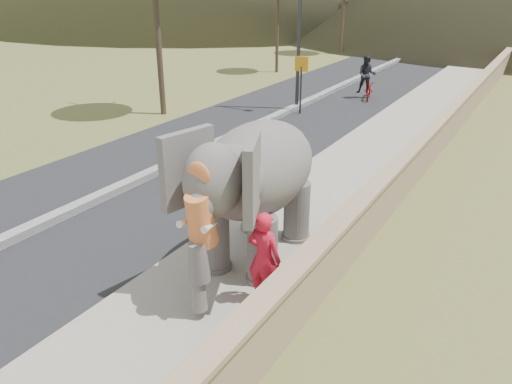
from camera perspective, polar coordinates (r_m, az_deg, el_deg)
road at (r=16.99m, az=-5.35°, el=4.84°), size 7.00×120.00×0.03m
median at (r=16.96m, az=-5.37°, el=5.15°), size 0.35×120.00×0.22m
walkway at (r=14.73m, az=10.60°, el=1.81°), size 3.00×120.00×0.15m
parapet at (r=14.14m, az=16.98°, el=2.29°), size 0.30×120.00×1.10m
signboard at (r=21.24m, az=5.19°, el=13.16°), size 0.60×0.08×2.40m
elephant_and_man at (r=9.76m, az=0.26°, el=0.38°), size 2.47×4.18×2.89m
motorcyclist at (r=24.66m, az=12.67°, el=12.17°), size 1.23×1.84×2.04m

